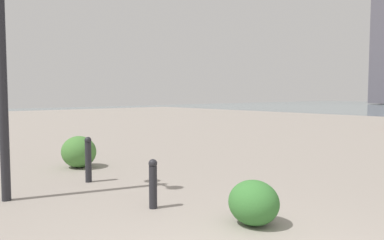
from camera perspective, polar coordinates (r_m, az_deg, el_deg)
The scene contains 5 objects.
lamppost at distance 6.74m, azimuth -26.85°, elevation 14.19°, with size 0.98×0.28×4.48m.
bollard_near at distance 5.71m, azimuth -5.87°, elevation -9.33°, with size 0.13×0.13×0.74m.
bollard_mid at distance 7.56m, azimuth -15.30°, elevation -5.60°, with size 0.13×0.13×0.87m.
shrub_low at distance 9.11m, azimuth -16.62°, elevation -4.59°, with size 0.85×0.76×0.72m.
shrub_round at distance 5.08m, azimuth 9.23°, elevation -12.13°, with size 0.69×0.62×0.58m.
Camera 1 is at (-1.96, 2.44, 1.71)m, focal length 35.56 mm.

